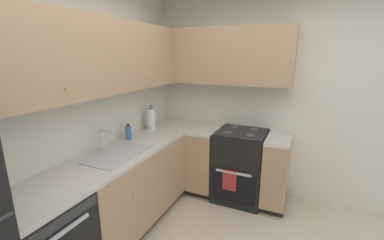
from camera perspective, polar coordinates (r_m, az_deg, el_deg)
name	(u,v)px	position (r m, az deg, el deg)	size (l,w,h in m)	color
wall_back	(67,114)	(2.62, -26.11, 1.20)	(3.63, 0.05, 2.70)	silver
wall_right	(270,97)	(3.47, 17.15, 4.99)	(0.05, 3.21, 2.70)	silver
lower_cabinets_back	(130,188)	(3.00, -13.72, -14.63)	(1.50, 0.62, 0.88)	tan
countertop_back	(127,150)	(2.81, -14.26, -6.53)	(2.70, 0.60, 0.04)	beige
lower_cabinets_right	(235,166)	(3.49, 9.53, -10.07)	(0.62, 1.27, 0.88)	tan
countertop_right	(236,133)	(3.33, 9.84, -2.96)	(0.60, 1.27, 0.03)	beige
oven_range	(240,165)	(3.48, 10.71, -9.81)	(0.68, 0.62, 1.07)	black
upper_cabinets_back	(98,57)	(2.60, -20.33, 13.12)	(2.38, 0.34, 0.71)	tan
upper_cabinets_right	(220,56)	(3.39, 6.28, 14.03)	(0.32, 1.82, 0.71)	tan
sink	(120,158)	(2.68, -15.89, -8.18)	(0.68, 0.40, 0.10)	#B7B7BC
faucet	(102,138)	(2.76, -19.44, -3.84)	(0.07, 0.16, 0.24)	silver
soap_bottle	(128,132)	(3.07, -14.06, -2.73)	(0.07, 0.07, 0.19)	#3F72BF
paper_towel_roll	(151,119)	(3.40, -9.16, 0.21)	(0.11, 0.11, 0.34)	white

